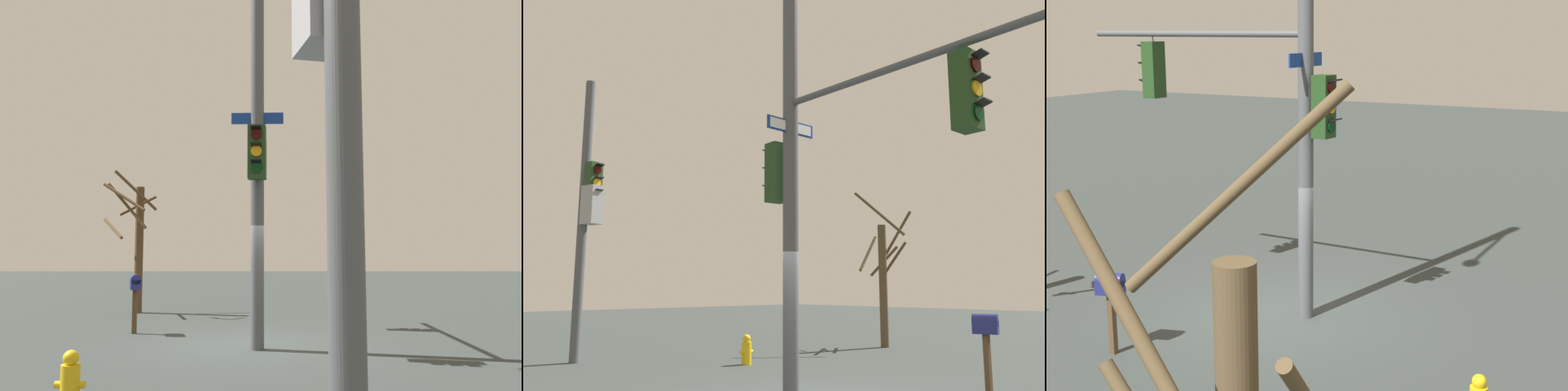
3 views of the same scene
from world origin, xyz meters
TOP-DOWN VIEW (x-y plane):
  - main_signal_pole_assembly at (-0.01, 0.04)m, footprint 4.00×5.57m
  - secondary_pole_assembly at (0.70, -7.51)m, footprint 0.47×0.80m
  - fire_hydrant at (-2.22, -4.38)m, footprint 0.38×0.24m
  - mailbox at (-2.83, 1.59)m, footprint 0.36×0.49m
  - bare_tree_across_street at (-8.05, -4.37)m, footprint 1.92×1.76m

SIDE VIEW (x-z plane):
  - fire_hydrant at x=-2.22m, z-range -0.02..0.71m
  - mailbox at x=-2.83m, z-range 0.40..1.81m
  - bare_tree_across_street at x=-8.05m, z-range -0.21..4.75m
  - secondary_pole_assembly at x=0.70m, z-range 0.20..7.69m
  - main_signal_pole_assembly at x=-0.01m, z-range 0.16..9.91m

